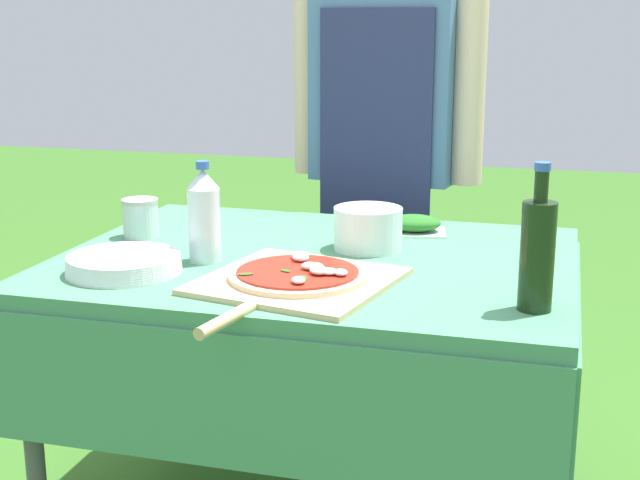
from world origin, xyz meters
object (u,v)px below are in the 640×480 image
pizza_on_peel (297,279)px  mixing_tub (368,228)px  water_bottle (204,215)px  sauce_jar (141,220)px  herb_container (414,224)px  prep_table (316,290)px  oil_bottle (537,252)px  plate_stack (124,264)px  person_cook (385,132)px

pizza_on_peel → mixing_tub: 0.34m
water_bottle → sauce_jar: bearing=145.2°
water_bottle → herb_container: 0.58m
sauce_jar → prep_table: bearing=-7.6°
prep_table → water_bottle: (-0.23, -0.11, 0.19)m
sauce_jar → pizza_on_peel: bearing=-30.3°
pizza_on_peel → oil_bottle: size_ratio=2.03×
herb_container → sauce_jar: (-0.66, -0.23, 0.02)m
pizza_on_peel → water_bottle: 0.30m
oil_bottle → plate_stack: (-0.88, 0.02, -0.09)m
prep_table → water_bottle: 0.32m
herb_container → mixing_tub: size_ratio=1.10×
water_bottle → plate_stack: bearing=-134.8°
pizza_on_peel → plate_stack: 0.39m
herb_container → sauce_jar: sauce_jar is taller
herb_container → sauce_jar: 0.70m
water_bottle → herb_container: bearing=43.8°
pizza_on_peel → water_bottle: size_ratio=2.50×
pizza_on_peel → water_bottle: bearing=166.0°
pizza_on_peel → herb_container: herb_container is taller
plate_stack → person_cook: bearing=68.7°
oil_bottle → mixing_tub: oil_bottle is taller
person_cook → pizza_on_peel: bearing=99.0°
prep_table → sauce_jar: bearing=172.4°
sauce_jar → plate_stack: bearing=-69.9°
oil_bottle → person_cook: bearing=116.5°
prep_table → plate_stack: plate_stack is taller
oil_bottle → plate_stack: bearing=178.7°
prep_table → plate_stack: bearing=-146.6°
prep_table → pizza_on_peel: size_ratio=2.07×
person_cook → pizza_on_peel: person_cook is taller
person_cook → pizza_on_peel: (0.01, -0.96, -0.19)m
prep_table → plate_stack: size_ratio=4.74×
pizza_on_peel → mixing_tub: mixing_tub is taller
water_bottle → sauce_jar: 0.31m
mixing_tub → sauce_jar: (-0.58, -0.04, -0.01)m
prep_table → plate_stack: 0.45m
prep_table → pizza_on_peel: pizza_on_peel is taller
person_cook → herb_container: 0.51m
herb_container → mixing_tub: 0.21m
water_bottle → plate_stack: size_ratio=0.92×
sauce_jar → oil_bottle: bearing=-18.4°
prep_table → person_cook: size_ratio=0.74×
plate_stack → sauce_jar: size_ratio=2.58×
prep_table → pizza_on_peel: (0.02, -0.23, 0.10)m
prep_table → water_bottle: water_bottle is taller
water_bottle → mixing_tub: size_ratio=1.40×
oil_bottle → herb_container: size_ratio=1.57×
water_bottle → mixing_tub: 0.40m
prep_table → water_bottle: bearing=-155.3°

